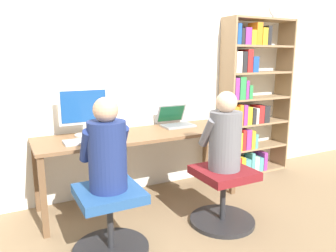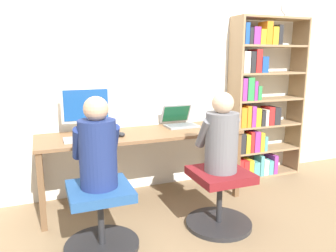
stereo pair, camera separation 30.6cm
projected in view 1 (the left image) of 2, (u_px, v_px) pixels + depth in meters
ground_plane at (154, 214)px, 3.05m from camera, size 14.00×14.00×0.00m
wall_back at (125, 70)px, 3.36m from camera, size 10.00×0.05×2.60m
desk at (140, 140)px, 3.18m from camera, size 1.97×0.60×0.71m
desktop_monitor at (84, 111)px, 3.02m from camera, size 0.46×0.19×0.45m
laptop at (176, 121)px, 3.50m from camera, size 0.33×0.32×0.22m
keyboard at (89, 140)px, 2.85m from camera, size 0.43×0.17×0.03m
computer_mouse_by_keyboard at (121, 135)px, 3.00m from camera, size 0.07×0.10×0.04m
office_chair_left at (110, 219)px, 2.41m from camera, size 0.57×0.57×0.50m
office_chair_right at (223, 194)px, 2.84m from camera, size 0.57×0.57×0.50m
person_at_monitor at (107, 150)px, 2.31m from camera, size 0.33×0.31×0.67m
person_at_laptop at (225, 135)px, 2.73m from camera, size 0.33×0.31×0.66m
bookshelf at (249, 103)px, 3.95m from camera, size 0.92×0.28×1.88m
desk_clock at (275, 9)px, 3.79m from camera, size 0.16×0.03×0.18m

